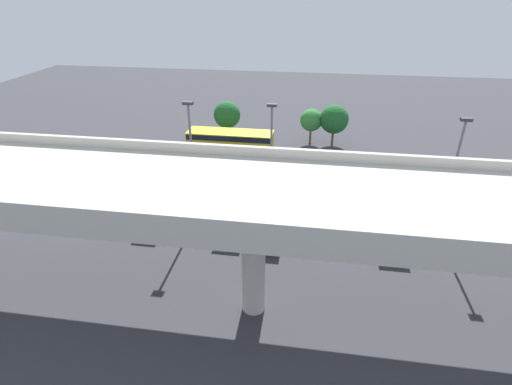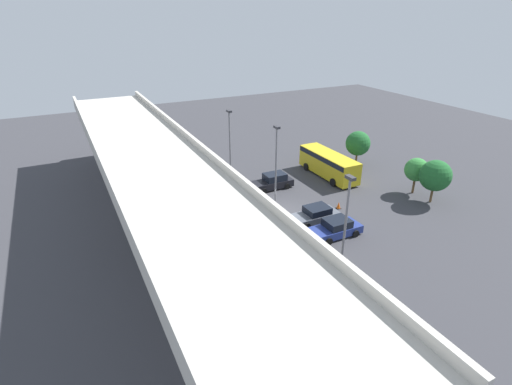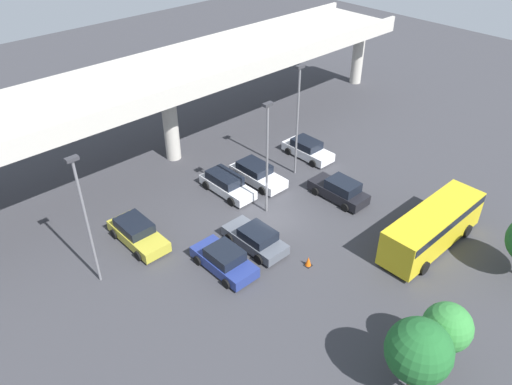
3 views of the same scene
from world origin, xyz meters
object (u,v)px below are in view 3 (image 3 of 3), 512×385
parked_car_5 (340,190)px  tree_front_centre (447,327)px  parked_car_2 (256,238)px  lamp_post_near_aisle (298,114)px  parked_car_1 (224,260)px  tree_front_left (419,351)px  parked_car_6 (307,149)px  parked_car_3 (227,184)px  lamp_post_mid_lot (267,152)px  shuttle_bus (433,225)px  parked_car_4 (257,174)px  traffic_cone (308,262)px  parked_car_0 (137,233)px  lamp_post_by_overpass (85,214)px

parked_car_5 → tree_front_centre: bearing=148.6°
parked_car_2 → lamp_post_near_aisle: lamp_post_near_aisle is taller
parked_car_1 → tree_front_left: bearing=-175.5°
parked_car_1 → parked_car_6: size_ratio=0.99×
parked_car_3 → lamp_post_mid_lot: (0.49, -3.87, 4.21)m
parked_car_2 → parked_car_5: (8.38, -0.20, 0.07)m
parked_car_1 → shuttle_bus: bearing=-123.3°
parked_car_1 → lamp_post_mid_lot: size_ratio=0.53×
shuttle_bus → tree_front_left: size_ratio=1.95×
parked_car_1 → lamp_post_near_aisle: (11.48, 4.79, 4.51)m
shuttle_bus → tree_front_centre: 9.58m
parked_car_4 → tree_front_centre: (-4.92, -18.70, 1.92)m
tree_front_centre → traffic_cone: size_ratio=5.52×
parked_car_2 → parked_car_0: bearing=43.2°
parked_car_6 → lamp_post_mid_lot: 9.70m
lamp_post_near_aisle → lamp_post_mid_lot: (-5.37, -2.23, -0.27)m
parked_car_5 → tree_front_centre: tree_front_centre is taller
parked_car_6 → lamp_post_by_overpass: 20.86m
parked_car_2 → parked_car_6: 12.67m
parked_car_2 → parked_car_3: (2.77, 6.23, 0.05)m
parked_car_5 → tree_front_left: bearing=141.0°
parked_car_0 → shuttle_bus: (13.93, -13.43, 0.90)m
tree_front_left → traffic_cone: 10.04m
parked_car_2 → lamp_post_near_aisle: 10.77m
parked_car_1 → parked_car_4: 10.27m
parked_car_5 → lamp_post_by_overpass: (-17.41, 4.39, 4.25)m
parked_car_3 → tree_front_centre: (-2.18, -19.17, 1.89)m
parked_car_6 → tree_front_left: 22.84m
parked_car_2 → lamp_post_mid_lot: bearing=-54.1°
parked_car_0 → lamp_post_by_overpass: size_ratio=0.57×
lamp_post_near_aisle → shuttle_bus: bearing=-90.4°
lamp_post_near_aisle → lamp_post_mid_lot: 5.82m
parked_car_5 → lamp_post_mid_lot: (-5.12, 2.55, 4.19)m
lamp_post_by_overpass → traffic_cone: 13.66m
shuttle_bus → tree_front_left: 11.67m
lamp_post_by_overpass → parked_car_2: bearing=-24.9°
parked_car_3 → shuttle_bus: (5.77, -13.92, 0.88)m
parked_car_0 → parked_car_1: 6.47m
parked_car_0 → lamp_post_mid_lot: size_ratio=0.57×
parked_car_4 → lamp_post_by_overpass: lamp_post_by_overpass is taller
parked_car_6 → parked_car_2: bearing=-63.3°
lamp_post_near_aisle → parked_car_2: bearing=-152.0°
parked_car_3 → tree_front_centre: tree_front_centre is taller
parked_car_5 → lamp_post_near_aisle: (0.25, 4.79, 4.46)m
parked_car_4 → parked_car_6: size_ratio=1.06×
lamp_post_near_aisle → lamp_post_by_overpass: bearing=-178.7°
tree_front_centre → parked_car_6: bearing=60.1°
lamp_post_near_aisle → traffic_cone: (-7.46, -8.19, -4.89)m
parked_car_4 → tree_front_centre: 19.43m
parked_car_5 → lamp_post_by_overpass: bearing=75.9°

